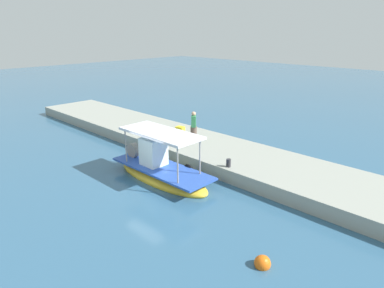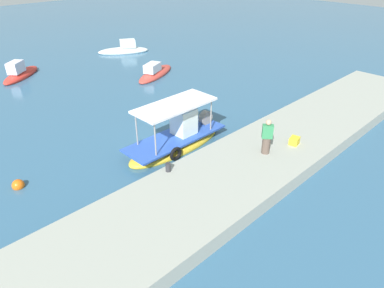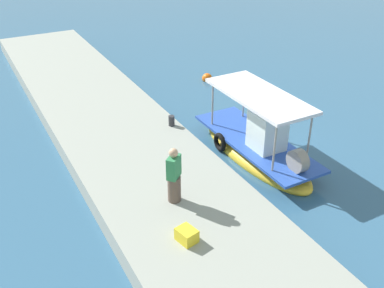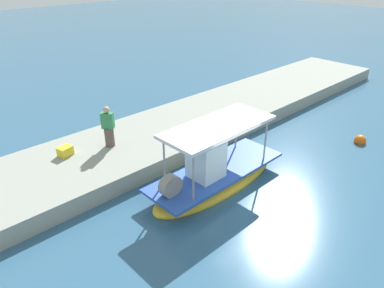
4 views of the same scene
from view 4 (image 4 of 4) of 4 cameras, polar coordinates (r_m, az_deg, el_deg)
name	(u,v)px [view 4 (image 4 of 4)]	position (r m, az deg, el deg)	size (l,w,h in m)	color
ground_plane	(224,188)	(13.87, 5.12, -7.01)	(120.00, 120.00, 0.00)	#325C7C
dock_quay	(150,140)	(16.67, -6.69, 0.64)	(36.00, 4.63, 0.71)	#94988E
main_fishing_boat	(215,175)	(13.80, 3.61, -4.89)	(6.10, 2.10, 2.87)	yellow
fisherman_near_bollard	(109,128)	(15.34, -13.08, 2.42)	(0.56, 0.56, 1.78)	brown
mooring_bollard	(218,126)	(16.61, 4.12, 2.81)	(0.24, 0.24, 0.41)	#2D2D33
cargo_crate	(65,151)	(15.36, -19.43, -1.07)	(0.53, 0.43, 0.37)	yellow
marker_buoy	(360,141)	(18.81, 25.07, 0.49)	(0.55, 0.55, 0.55)	orange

